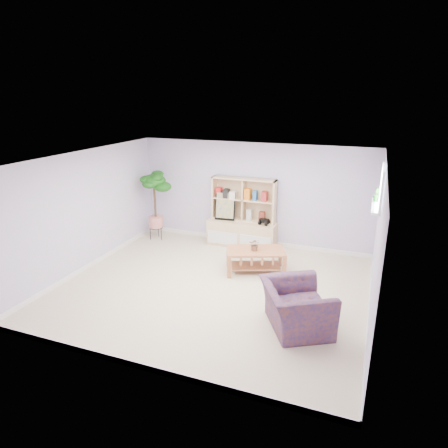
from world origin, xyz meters
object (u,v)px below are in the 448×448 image
(storage_unit, at_px, (242,213))
(armchair, at_px, (296,304))
(coffee_table, at_px, (255,261))
(floor_tree, at_px, (155,206))

(storage_unit, distance_m, armchair, 3.57)
(coffee_table, bearing_deg, storage_unit, 97.24)
(storage_unit, relative_size, floor_tree, 0.95)
(storage_unit, distance_m, coffee_table, 1.58)
(armchair, bearing_deg, coffee_table, 4.28)
(floor_tree, distance_m, armchair, 4.84)
(coffee_table, height_order, floor_tree, floor_tree)
(coffee_table, relative_size, armchair, 1.07)
(coffee_table, height_order, armchair, armchair)
(storage_unit, relative_size, armchair, 1.49)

